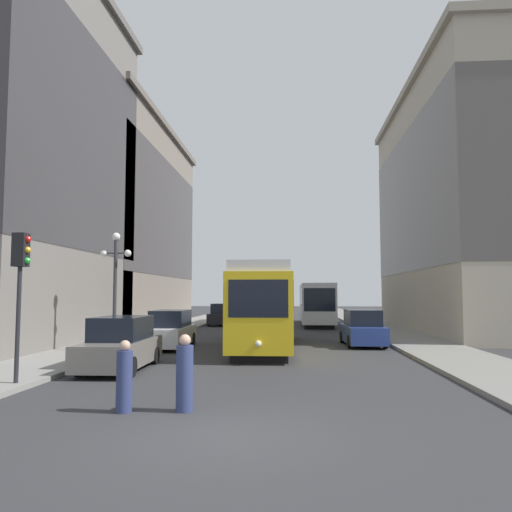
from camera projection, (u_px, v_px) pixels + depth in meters
ground_plane at (227, 437)px, 8.97m from camera, size 200.00×200.00×0.00m
sidewalk_left at (203, 320)px, 49.32m from camera, size 3.41×120.00×0.15m
sidewalk_right at (360, 320)px, 48.18m from camera, size 3.41×120.00×0.15m
streetcar at (265, 304)px, 24.58m from camera, size 2.83×13.31×3.89m
transit_bus at (316, 302)px, 42.44m from camera, size 2.63×12.90×3.45m
parked_car_left_near at (121, 345)px, 17.05m from camera, size 1.96×4.69×1.82m
parked_car_left_mid at (222, 315)px, 41.67m from camera, size 1.95×4.67×1.82m
parked_car_right_far at (362, 329)px, 24.97m from camera, size 2.00×4.39×1.82m
parked_car_left_far at (170, 330)px, 23.95m from camera, size 1.95×4.65×1.82m
pedestrian_crossing_near at (185, 375)px, 10.97m from camera, size 0.38×0.38×1.70m
pedestrian_crossing_far at (124, 379)px, 10.89m from camera, size 0.35×0.35×1.57m
traffic_light_near_left at (21, 267)px, 13.86m from camera, size 0.47×0.36×4.17m
lamp_post_left_near at (115, 272)px, 21.87m from camera, size 1.41×0.36×5.20m
building_left_corner at (88, 223)px, 42.48m from camera, size 14.36×21.77×17.01m
building_right_corner at (505, 205)px, 34.75m from camera, size 14.21×22.42×17.31m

